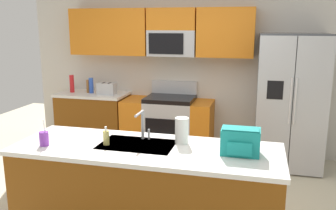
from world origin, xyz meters
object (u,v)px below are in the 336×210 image
object	(u,v)px
pepper_mill	(88,86)
soap_dispenser	(106,137)
bottle_blue	(91,85)
paper_towel_roll	(182,131)
range_oven	(168,126)
sink_faucet	(142,123)
bottle_red	(72,84)
backpack	(240,141)
toaster	(107,89)
drink_cup_purple	(44,139)
refrigerator	(290,102)

from	to	relation	value
pepper_mill	soap_dispenser	bearing A→B (deg)	-60.13
bottle_blue	paper_towel_roll	size ratio (longest dim) A/B	0.99
range_oven	sink_faucet	size ratio (longest dim) A/B	4.82
bottle_red	soap_dispenser	xyz separation A→B (m)	(1.58, -2.26, -0.07)
pepper_mill	backpack	world-z (taller)	backpack
toaster	drink_cup_purple	bearing A→B (deg)	-79.66
range_oven	pepper_mill	size ratio (longest dim) A/B	6.55
sink_faucet	paper_towel_roll	size ratio (longest dim) A/B	1.17
drink_cup_purple	bottle_red	bearing A→B (deg)	113.40
bottle_blue	drink_cup_purple	distance (m)	2.55
pepper_mill	drink_cup_purple	size ratio (longest dim) A/B	0.84
sink_faucet	backpack	bearing A→B (deg)	-10.57
soap_dispenser	backpack	bearing A→B (deg)	2.28
drink_cup_purple	backpack	size ratio (longest dim) A/B	0.77
pepper_mill	sink_faucet	xyz separation A→B (m)	(1.58, -2.06, 0.06)
range_oven	bottle_red	distance (m)	1.69
range_oven	soap_dispenser	world-z (taller)	range_oven
pepper_mill	range_oven	bearing A→B (deg)	0.11
bottle_red	backpack	xyz separation A→B (m)	(2.77, -2.21, -0.02)
bottle_blue	backpack	world-z (taller)	bottle_blue
bottle_blue	soap_dispenser	distance (m)	2.60
bottle_red	backpack	size ratio (longest dim) A/B	0.87
backpack	pepper_mill	bearing A→B (deg)	138.24
range_oven	bottle_blue	size ratio (longest dim) A/B	5.70
refrigerator	drink_cup_purple	bearing A→B (deg)	-133.89
refrigerator	soap_dispenser	bearing A→B (deg)	-128.33
range_oven	pepper_mill	bearing A→B (deg)	-179.89
range_oven	refrigerator	distance (m)	1.82
range_oven	sink_faucet	xyz separation A→B (m)	(0.28, -2.07, 0.62)
drink_cup_purple	backpack	bearing A→B (deg)	6.82
sink_faucet	toaster	bearing A→B (deg)	121.68
toaster	sink_faucet	bearing A→B (deg)	-58.32
range_oven	sink_faucet	distance (m)	2.18
bottle_blue	soap_dispenser	world-z (taller)	bottle_blue
range_oven	toaster	bearing A→B (deg)	-176.89
soap_dispenser	paper_towel_roll	world-z (taller)	paper_towel_roll
pepper_mill	soap_dispenser	distance (m)	2.63
drink_cup_purple	soap_dispenser	bearing A→B (deg)	16.59
paper_towel_roll	sink_faucet	bearing A→B (deg)	178.79
drink_cup_purple	toaster	bearing A→B (deg)	100.34
pepper_mill	bottle_red	bearing A→B (deg)	-175.43
bottle_red	drink_cup_purple	size ratio (longest dim) A/B	1.12
bottle_blue	sink_faucet	xyz separation A→B (m)	(1.53, -2.06, 0.05)
refrigerator	toaster	xyz separation A→B (m)	(-2.72, 0.02, 0.07)
bottle_blue	sink_faucet	distance (m)	2.57
pepper_mill	backpack	distance (m)	3.35
backpack	range_oven	bearing A→B (deg)	118.09
toaster	pepper_mill	size ratio (longest dim) A/B	1.35
toaster	bottle_red	xyz separation A→B (m)	(-0.61, 0.03, 0.05)
toaster	paper_towel_roll	size ratio (longest dim) A/B	1.17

